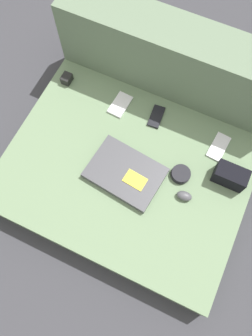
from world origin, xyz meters
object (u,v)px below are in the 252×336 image
laptop (125,173)px  camera_pouch (230,176)px  phone_black (156,117)px  charger_brick (67,79)px  computer_mouse (184,196)px  phone_silver (120,105)px  phone_small (219,147)px  speaker_puck (181,174)px

laptop → camera_pouch: (0.40, 0.16, 0.03)m
phone_black → charger_brick: 0.46m
computer_mouse → phone_silver: size_ratio=0.53×
phone_silver → phone_black: 0.17m
computer_mouse → phone_small: computer_mouse is taller
phone_silver → charger_brick: (-0.28, 0.01, 0.01)m
computer_mouse → phone_silver: computer_mouse is taller
phone_silver → camera_pouch: camera_pouch is taller
camera_pouch → phone_small: bearing=124.1°
computer_mouse → camera_pouch: camera_pouch is taller
speaker_puck → phone_small: (0.10, 0.19, -0.01)m
speaker_puck → computer_mouse: bearing=-59.9°
charger_brick → phone_black: bearing=0.1°
phone_small → charger_brick: charger_brick is taller
speaker_puck → phone_silver: speaker_puck is taller
phone_small → charger_brick: bearing=-176.5°
computer_mouse → camera_pouch: size_ratio=0.51×
speaker_puck → phone_small: bearing=61.7°
computer_mouse → speaker_puck: (-0.05, 0.08, -0.00)m
phone_silver → phone_small: (0.48, -0.01, -0.00)m
charger_brick → phone_small: bearing=-1.6°
phone_black → computer_mouse: bearing=-54.7°
phone_small → charger_brick: size_ratio=2.63×
speaker_puck → charger_brick: (-0.66, 0.21, 0.01)m
laptop → phone_black: size_ratio=2.85×
computer_mouse → speaker_puck: size_ratio=0.80×
phone_small → camera_pouch: 0.15m
speaker_puck → phone_black: (-0.20, 0.21, -0.01)m
camera_pouch → charger_brick: size_ratio=2.60×
laptop → phone_small: bearing=48.6°
speaker_puck → charger_brick: size_ratio=1.64×
phone_small → phone_black: bearing=-179.0°
phone_small → speaker_puck: bearing=-113.2°
computer_mouse → camera_pouch: (0.14, 0.15, 0.03)m
computer_mouse → charger_brick: (-0.70, 0.29, 0.00)m
laptop → speaker_puck: bearing=30.4°
phone_silver → phone_black: same height
speaker_puck → laptop: bearing=-155.9°
phone_silver → phone_black: (0.17, 0.01, 0.00)m
speaker_puck → phone_black: size_ratio=0.73×
laptop → speaker_puck: (0.21, 0.09, -0.00)m
computer_mouse → phone_black: (-0.25, 0.29, -0.01)m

